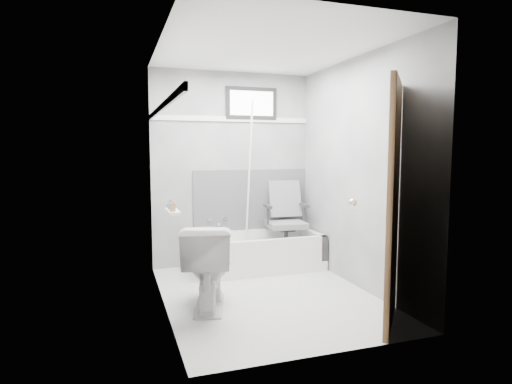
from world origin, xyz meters
name	(u,v)px	position (x,y,z in m)	size (l,w,h in m)	color
floor	(267,295)	(0.00, 0.00, 0.00)	(2.60, 2.60, 0.00)	white
ceiling	(268,48)	(0.00, 0.00, 2.40)	(2.60, 2.60, 0.00)	silver
wall_back	(232,169)	(0.00, 1.30, 1.20)	(2.00, 0.02, 2.40)	slate
wall_front	(332,186)	(0.00, -1.30, 1.20)	(2.00, 0.02, 2.40)	slate
wall_left	(162,177)	(-1.00, 0.00, 1.20)	(0.02, 2.60, 2.40)	slate
wall_right	(358,173)	(1.00, 0.00, 1.20)	(0.02, 2.60, 2.40)	slate
bathtub	(259,252)	(0.23, 0.93, 0.21)	(1.50, 0.70, 0.42)	white
office_chair	(286,219)	(0.61, 0.98, 0.59)	(0.54, 0.54, 0.93)	slate
toilet	(208,266)	(-0.62, -0.12, 0.39)	(0.44, 0.79, 0.77)	white
door	(445,208)	(0.98, -1.28, 1.00)	(0.78, 0.78, 2.00)	brown
window	(251,103)	(0.25, 1.29, 2.02)	(0.66, 0.04, 0.40)	black
backerboard	(251,200)	(0.25, 1.29, 0.80)	(1.50, 0.02, 0.78)	#4C4C4F
trim_back	(232,119)	(0.00, 1.29, 1.82)	(2.00, 0.02, 0.06)	white
trim_left	(162,107)	(-0.99, 0.00, 1.82)	(0.02, 2.60, 0.06)	white
pole	(249,182)	(0.14, 1.06, 1.05)	(0.02, 0.02, 1.95)	white
shelf	(173,212)	(-0.93, -0.12, 0.90)	(0.10, 0.32, 0.03)	white
soap_bottle_a	(173,205)	(-0.94, -0.20, 0.97)	(0.04, 0.04, 0.10)	#A68053
soap_bottle_b	(171,204)	(-0.94, -0.06, 0.96)	(0.07, 0.07, 0.09)	slate
faucet	(218,221)	(-0.20, 1.27, 0.55)	(0.26, 0.10, 0.16)	silver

